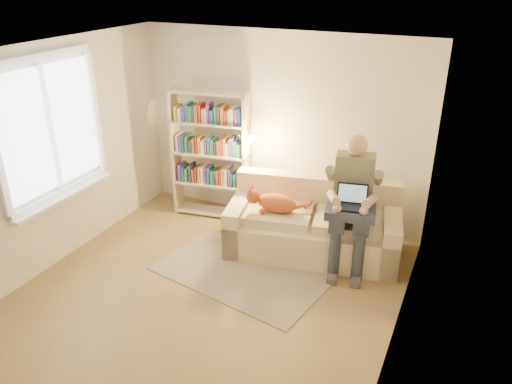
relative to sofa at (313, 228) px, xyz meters
The scene contains 13 objects.
floor 1.76m from the sofa, 115.92° to the right, with size 4.50×4.50×0.00m, color olive.
ceiling 2.86m from the sofa, 115.92° to the right, with size 4.00×4.50×0.02m, color white.
wall_left 3.31m from the sofa, 150.53° to the right, with size 0.02×4.50×2.60m, color silver.
wall_right 2.22m from the sofa, 51.43° to the right, with size 0.02×4.50×2.60m, color silver.
wall_back 1.42m from the sofa, 137.59° to the left, with size 4.00×0.02×2.60m, color silver.
window 3.20m from the sofa, 153.33° to the right, with size 0.12×1.52×1.69m.
sofa is the anchor object (origin of this frame).
person 0.74m from the sofa, ahead, with size 0.57×0.78×1.59m.
cat 0.64m from the sofa, 154.09° to the right, with size 0.74×0.37×0.28m.
blanket 0.75m from the sofa, 21.61° to the right, with size 0.56×0.46×0.10m, color #282F47.
laptop 0.82m from the sofa, 20.60° to the right, with size 0.39×0.35×0.30m.
bookshelf 1.81m from the sofa, 168.25° to the left, with size 1.24×0.44×1.83m.
rug 1.09m from the sofa, 124.38° to the right, with size 1.97×1.17×0.01m, color gray.
Camera 1 is at (2.40, -3.73, 3.35)m, focal length 35.00 mm.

